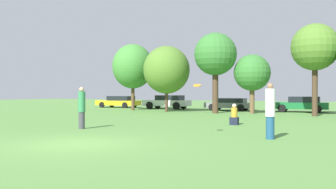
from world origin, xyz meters
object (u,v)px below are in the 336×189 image
person_catcher (270,111)px  tree_3 (252,73)px  tree_4 (315,48)px  parked_car_grey (230,104)px  parked_car_white (167,102)px  tree_1 (167,70)px  parked_car_yellow (119,102)px  tree_2 (215,55)px  frisbee (197,85)px  person_thrower (82,108)px  parked_car_green (301,104)px  tree_0 (133,66)px  bystander_sitting (234,116)px

person_catcher → tree_3: bearing=-75.1°
tree_4 → parked_car_grey: tree_4 is taller
parked_car_white → person_catcher: bearing=123.8°
tree_1 → parked_car_yellow: size_ratio=1.17×
tree_2 → tree_3: size_ratio=1.38×
frisbee → person_thrower: bearing=-178.9°
tree_3 → parked_car_yellow: size_ratio=0.97×
tree_2 → parked_car_green: bearing=38.5°
tree_0 → parked_car_grey: bearing=21.4°
parked_car_grey → tree_0: bearing=19.5°
tree_0 → parked_car_grey: (8.12, 3.18, -3.38)m
parked_car_white → parked_car_green: size_ratio=1.06×
parked_car_grey → parked_car_green: bearing=179.1°
parked_car_grey → tree_2: bearing=90.8°
frisbee → person_catcher: bearing=0.8°
tree_1 → person_catcher: bearing=-51.5°
tree_4 → parked_car_grey: bearing=147.3°
tree_1 → parked_car_grey: (4.08, 4.36, -2.88)m
parked_car_green → tree_0: bearing=11.2°
tree_3 → frisbee: bearing=-84.2°
bystander_sitting → parked_car_yellow: size_ratio=0.23×
tree_3 → parked_car_grey: 5.19m
person_thrower → tree_3: 15.59m
parked_car_white → tree_2: bearing=141.9°
tree_1 → tree_4: bearing=-1.9°
tree_2 → parked_car_green: 8.30m
tree_3 → parked_car_green: 5.39m
parked_car_white → parked_car_grey: parked_car_white is taller
frisbee → bystander_sitting: frisbee is taller
frisbee → tree_2: (-4.14, 13.90, 2.63)m
parked_car_grey → frisbee: bearing=101.4°
parked_car_white → tree_3: bearing=155.2°
tree_2 → person_thrower: bearing=-95.3°
tree_0 → tree_2: bearing=-8.9°
tree_1 → parked_car_white: size_ratio=1.18×
person_catcher → tree_4: tree_4 is taller
bystander_sitting → tree_0: bearing=140.2°
parked_car_white → parked_car_grey: size_ratio=1.11×
tree_4 → parked_car_white: size_ratio=1.36×
parked_car_white → tree_1: bearing=114.1°
parked_car_yellow → parked_car_grey: size_ratio=1.12×
tree_1 → parked_car_grey: size_ratio=1.32×
person_thrower → parked_car_white: 19.54m
tree_3 → parked_car_green: bearing=49.3°
person_thrower → frisbee: (5.44, 0.10, 0.94)m
bystander_sitting → parked_car_yellow: (-16.82, 14.50, 0.21)m
frisbee → tree_0: tree_0 is taller
person_catcher → bystander_sitting: (-2.66, 4.76, -0.54)m
parked_car_yellow → person_catcher: bearing=133.5°
tree_3 → parked_car_grey: size_ratio=1.09×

